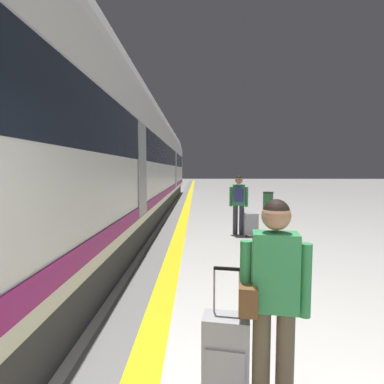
# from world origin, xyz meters

# --- Properties ---
(safety_line_strip) EXTENTS (0.36, 80.00, 0.01)m
(safety_line_strip) POSITION_xyz_m (-0.99, 10.00, 0.00)
(safety_line_strip) COLOR yellow
(safety_line_strip) RESTS_ON ground
(tactile_edge_band) EXTENTS (0.66, 80.00, 0.01)m
(tactile_edge_band) POSITION_xyz_m (-1.34, 10.00, 0.00)
(tactile_edge_band) COLOR slate
(tactile_edge_band) RESTS_ON ground
(high_speed_train) EXTENTS (2.94, 30.24, 4.97)m
(high_speed_train) POSITION_xyz_m (-3.14, 10.19, 2.50)
(high_speed_train) COLOR #38383D
(high_speed_train) RESTS_ON ground
(traveller_foreground) EXTENTS (0.55, 0.29, 1.67)m
(traveller_foreground) POSITION_xyz_m (0.08, 1.35, 0.97)
(traveller_foreground) COLOR brown
(traveller_foreground) RESTS_ON ground
(rolling_suitcase_foreground) EXTENTS (0.41, 0.29, 1.09)m
(rolling_suitcase_foreground) POSITION_xyz_m (-0.25, 1.49, 0.38)
(rolling_suitcase_foreground) COLOR #9E9EA3
(rolling_suitcase_foreground) RESTS_ON ground
(passenger_near) EXTENTS (0.53, 0.37, 1.73)m
(passenger_near) POSITION_xyz_m (0.73, 7.58, 1.02)
(passenger_near) COLOR #383842
(passenger_near) RESTS_ON ground
(suitcase_near) EXTENTS (0.39, 0.25, 0.66)m
(suitcase_near) POSITION_xyz_m (1.06, 7.33, 0.36)
(suitcase_near) COLOR #9E9EA3
(suitcase_near) RESTS_ON ground
(waste_bin) EXTENTS (0.46, 0.46, 0.91)m
(waste_bin) POSITION_xyz_m (2.70, 12.05, 0.46)
(waste_bin) COLOR #2D6638
(waste_bin) RESTS_ON ground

